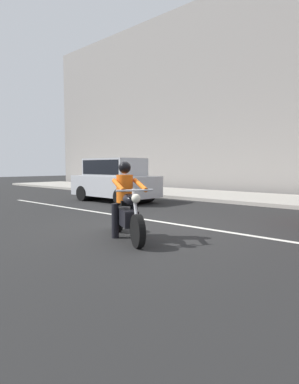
# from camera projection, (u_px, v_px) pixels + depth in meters

# --- Properties ---
(ground_plane) EXTENTS (80.00, 80.00, 0.00)m
(ground_plane) POSITION_uv_depth(u_px,v_px,m) (151.00, 229.00, 7.39)
(ground_plane) COLOR black
(sidewalk_slab) EXTENTS (40.00, 4.40, 0.14)m
(sidewalk_slab) POSITION_uv_depth(u_px,v_px,m) (277.00, 200.00, 13.30)
(sidewalk_slab) COLOR #A8A399
(sidewalk_slab) RESTS_ON ground_plane
(lane_marking_stripe) EXTENTS (18.00, 0.14, 0.01)m
(lane_marking_stripe) POSITION_uv_depth(u_px,v_px,m) (187.00, 226.00, 7.79)
(lane_marking_stripe) COLOR silver
(lane_marking_stripe) RESTS_ON ground_plane
(motorcycle_with_rider_orange_stripe) EXTENTS (1.95, 1.16, 1.57)m
(motorcycle_with_rider_orange_stripe) POSITION_uv_depth(u_px,v_px,m) (126.00, 207.00, 6.39)
(motorcycle_with_rider_orange_stripe) COLOR black
(motorcycle_with_rider_orange_stripe) RESTS_ON ground_plane
(parked_hatchback_silver) EXTENTS (3.86, 1.76, 1.80)m
(parked_hatchback_silver) POSITION_uv_depth(u_px,v_px,m) (115.00, 179.00, 13.19)
(parked_hatchback_silver) COLOR #B2B5BA
(parked_hatchback_silver) RESTS_ON ground_plane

